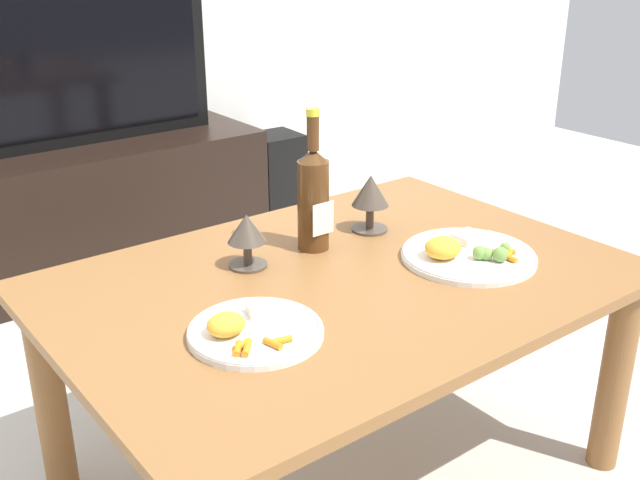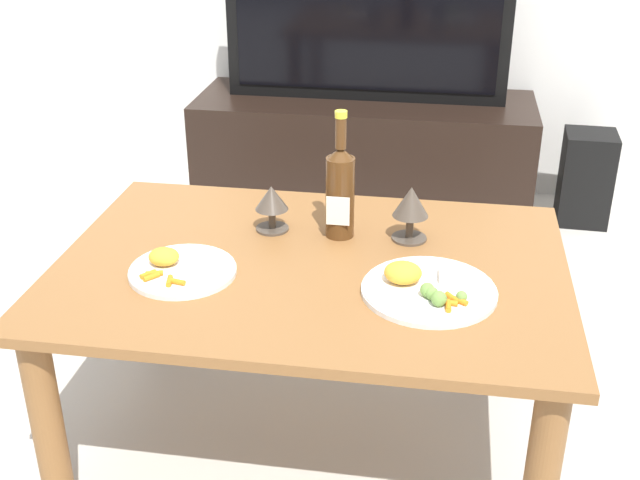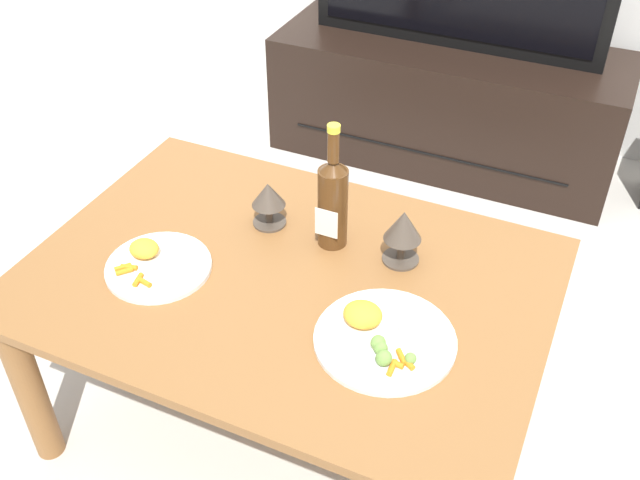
{
  "view_description": "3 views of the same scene",
  "coord_description": "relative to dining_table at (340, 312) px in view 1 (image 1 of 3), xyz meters",
  "views": [
    {
      "loc": [
        -0.9,
        -1.11,
        1.18
      ],
      "look_at": [
        -0.01,
        0.06,
        0.58
      ],
      "focal_mm": 42.48,
      "sensor_mm": 36.0,
      "label": 1
    },
    {
      "loc": [
        0.29,
        -1.64,
        1.39
      ],
      "look_at": [
        0.02,
        0.01,
        0.57
      ],
      "focal_mm": 45.26,
      "sensor_mm": 36.0,
      "label": 2
    },
    {
      "loc": [
        0.59,
        -1.11,
        1.61
      ],
      "look_at": [
        0.05,
        0.09,
        0.57
      ],
      "focal_mm": 41.07,
      "sensor_mm": 36.0,
      "label": 3
    }
  ],
  "objects": [
    {
      "name": "ground_plane",
      "position": [
        0.0,
        0.0,
        -0.43
      ],
      "size": [
        6.4,
        6.4,
        0.0
      ],
      "primitive_type": "plane",
      "color": "#B7B2A8"
    },
    {
      "name": "dining_table",
      "position": [
        0.0,
        0.0,
        0.0
      ],
      "size": [
        1.18,
        0.83,
        0.51
      ],
      "color": "brown",
      "rests_on": "ground_plane"
    },
    {
      "name": "tv_stand",
      "position": [
        -0.04,
        1.47,
        -0.19
      ],
      "size": [
        1.34,
        0.49,
        0.48
      ],
      "color": "black",
      "rests_on": "ground_plane"
    },
    {
      "name": "tv_screen",
      "position": [
        -0.04,
        1.47,
        0.34
      ],
      "size": [
        1.09,
        0.05,
        0.59
      ],
      "color": "black",
      "rests_on": "tv_stand"
    },
    {
      "name": "floor_speaker",
      "position": [
        0.86,
        1.5,
        -0.24
      ],
      "size": [
        0.2,
        0.2,
        0.37
      ],
      "primitive_type": "cube",
      "rotation": [
        0.0,
        0.0,
        -0.04
      ],
      "color": "black",
      "rests_on": "ground_plane"
    },
    {
      "name": "wine_bottle",
      "position": [
        0.05,
        0.16,
        0.21
      ],
      "size": [
        0.07,
        0.07,
        0.32
      ],
      "color": "#4C2D14",
      "rests_on": "dining_table"
    },
    {
      "name": "goblet_left",
      "position": [
        -0.13,
        0.16,
        0.16
      ],
      "size": [
        0.08,
        0.08,
        0.12
      ],
      "color": "#473D33",
      "rests_on": "dining_table"
    },
    {
      "name": "goblet_right",
      "position": [
        0.22,
        0.16,
        0.18
      ],
      "size": [
        0.09,
        0.09,
        0.14
      ],
      "color": "#473D33",
      "rests_on": "dining_table"
    },
    {
      "name": "dinner_plate_left",
      "position": [
        -0.28,
        -0.1,
        0.1
      ],
      "size": [
        0.24,
        0.24,
        0.05
      ],
      "color": "white",
      "rests_on": "dining_table"
    },
    {
      "name": "dinner_plate_right",
      "position": [
        0.27,
        -0.1,
        0.1
      ],
      "size": [
        0.29,
        0.29,
        0.06
      ],
      "color": "white",
      "rests_on": "dining_table"
    }
  ]
}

